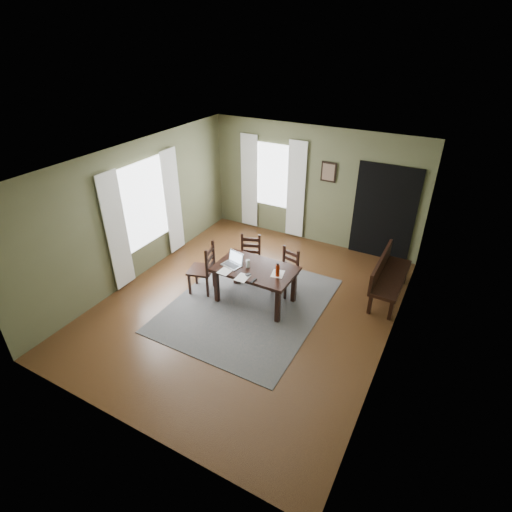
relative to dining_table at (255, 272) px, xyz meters
The scene contains 24 objects.
ground 0.67m from the dining_table, 109.93° to the right, with size 5.00×6.00×0.01m.
room_shell 1.17m from the dining_table, 109.93° to the right, with size 5.02×6.02×2.71m.
rug 0.66m from the dining_table, 109.93° to the right, with size 2.60×3.20×0.01m.
dining_table is the anchor object (origin of this frame).
chair_end 1.05m from the dining_table, behind, with size 0.55×0.55×1.02m.
chair_back_left 0.81m from the dining_table, 126.57° to the left, with size 0.52×0.52×0.94m.
chair_back_right 0.71m from the dining_table, 57.90° to the left, with size 0.47×0.48×0.89m.
bench 2.47m from the dining_table, 32.23° to the left, with size 0.49×1.51×0.85m.
laptop 0.44m from the dining_table, 168.89° to the right, with size 0.40×0.35×0.24m.
computer_mouse 0.29m from the dining_table, 88.25° to the right, with size 0.05×0.09×0.03m, color #3F3F42.
tv_remote 0.44m from the dining_table, 65.64° to the right, with size 0.04×0.16×0.02m, color black.
drinking_glass 0.21m from the dining_table, 161.67° to the right, with size 0.07×0.07×0.15m, color silver.
water_bottle 0.51m from the dining_table, ahead, with size 0.09×0.09×0.26m.
paper_a 0.55m from the dining_table, 140.88° to the right, with size 0.21×0.27×0.00m, color white.
paper_d 0.45m from the dining_table, ahead, with size 0.21×0.27×0.00m, color white.
paper_e 0.40m from the dining_table, 96.59° to the right, with size 0.21×0.27×0.00m, color white.
window_left 2.65m from the dining_table, behind, with size 0.01×1.30×1.70m.
window_back 3.11m from the dining_table, 110.66° to the left, with size 1.00×0.01×1.50m.
curtain_left_near 2.68m from the dining_table, 162.62° to the right, with size 0.03×0.48×2.30m.
curtain_left_far 2.70m from the dining_table, 161.05° to the left, with size 0.03×0.48×2.30m.
curtain_back_left 3.29m from the dining_table, 121.14° to the left, with size 0.44×0.03×2.30m.
curtain_back_right 2.87m from the dining_table, 98.98° to the left, with size 0.44×0.03×2.30m.
framed_picture 3.03m from the dining_table, 84.07° to the left, with size 0.34×0.03×0.44m.
doorway_back 3.25m from the dining_table, 60.46° to the left, with size 1.30×0.03×2.10m.
Camera 1 is at (2.98, -5.18, 4.53)m, focal length 28.00 mm.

